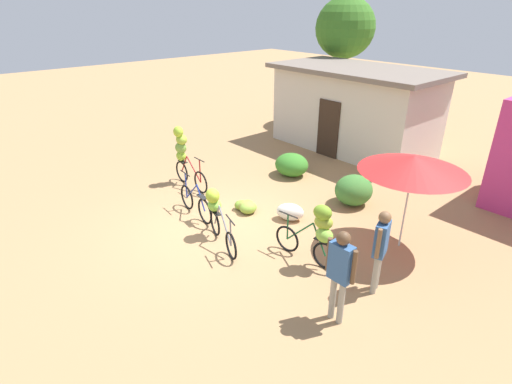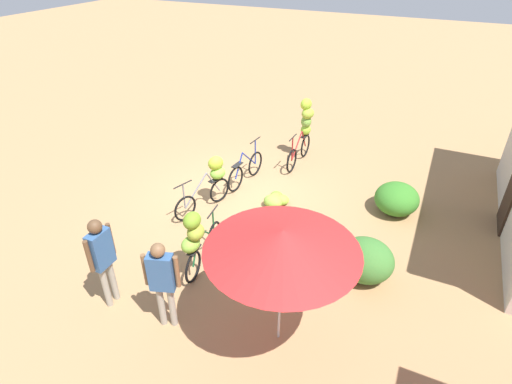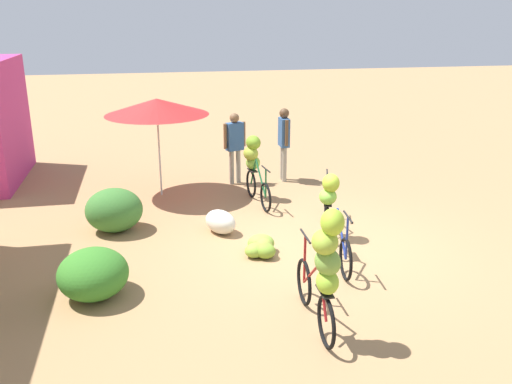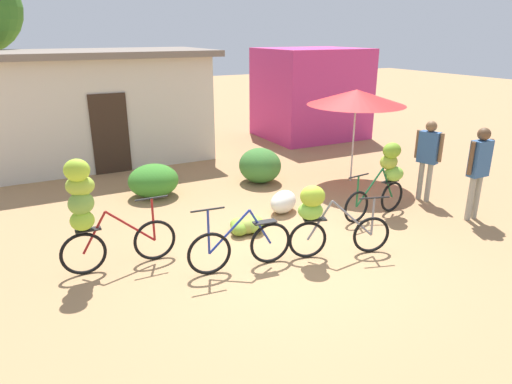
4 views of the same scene
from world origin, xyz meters
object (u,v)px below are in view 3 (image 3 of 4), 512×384
(banana_pile_on_ground, at_px, (261,247))
(person_bystander, at_px, (235,141))
(bicycle_center_loaded, at_px, (328,198))
(person_vendor, at_px, (284,137))
(market_umbrella, at_px, (157,107))
(produce_sack, at_px, (220,222))
(bicycle_leftmost, at_px, (324,265))
(bicycle_by_shop, at_px, (254,163))
(bicycle_near_pile, at_px, (338,245))

(banana_pile_on_ground, height_order, person_bystander, person_bystander)
(bicycle_center_loaded, relative_size, person_vendor, 0.91)
(market_umbrella, xyz_separation_m, produce_sack, (-2.49, -1.01, -1.78))
(banana_pile_on_ground, relative_size, person_bystander, 0.44)
(market_umbrella, distance_m, person_bystander, 2.08)
(person_bystander, bearing_deg, person_vendor, -89.38)
(bicycle_center_loaded, distance_m, person_vendor, 3.51)
(banana_pile_on_ground, bearing_deg, bicycle_leftmost, -174.81)
(bicycle_by_shop, relative_size, person_bystander, 0.94)
(bicycle_by_shop, distance_m, produce_sack, 2.08)
(banana_pile_on_ground, distance_m, person_vendor, 4.47)
(bicycle_leftmost, distance_m, bicycle_center_loaded, 3.45)
(bicycle_by_shop, relative_size, banana_pile_on_ground, 2.15)
(bicycle_leftmost, relative_size, person_bystander, 1.04)
(bicycle_center_loaded, height_order, bicycle_by_shop, bicycle_by_shop)
(bicycle_center_loaded, bearing_deg, market_umbrella, 44.95)
(market_umbrella, bearing_deg, bicycle_by_shop, -111.19)
(bicycle_leftmost, height_order, person_bystander, bicycle_leftmost)
(bicycle_leftmost, bearing_deg, person_vendor, -9.95)
(bicycle_center_loaded, bearing_deg, bicycle_near_pile, 169.03)
(banana_pile_on_ground, bearing_deg, produce_sack, 26.74)
(bicycle_center_loaded, distance_m, produce_sack, 2.05)
(bicycle_near_pile, distance_m, person_vendor, 4.85)
(bicycle_by_shop, bearing_deg, produce_sack, 150.44)
(bicycle_near_pile, xyz_separation_m, bicycle_by_shop, (3.48, 0.71, 0.47))
(person_bystander, bearing_deg, market_umbrella, 106.54)
(banana_pile_on_ground, xyz_separation_m, person_bystander, (4.11, -0.22, 0.91))
(market_umbrella, bearing_deg, produce_sack, -157.98)
(bicycle_center_loaded, xyz_separation_m, person_vendor, (3.49, -0.03, 0.38))
(market_umbrella, distance_m, produce_sack, 3.23)
(market_umbrella, height_order, bicycle_by_shop, market_umbrella)
(bicycle_near_pile, relative_size, produce_sack, 2.35)
(banana_pile_on_ground, bearing_deg, bicycle_near_pile, -120.20)
(person_vendor, xyz_separation_m, person_bystander, (-0.01, 1.20, -0.05))
(bicycle_leftmost, height_order, banana_pile_on_ground, bicycle_leftmost)
(produce_sack, relative_size, person_bystander, 0.41)
(bicycle_center_loaded, xyz_separation_m, bicycle_by_shop, (2.18, 0.96, 0.12))
(bicycle_leftmost, height_order, bicycle_center_loaded, bicycle_leftmost)
(bicycle_near_pile, bearing_deg, person_bystander, 10.88)
(bicycle_by_shop, height_order, person_bystander, person_bystander)
(bicycle_leftmost, xyz_separation_m, person_vendor, (6.73, -1.18, 0.08))
(bicycle_near_pile, distance_m, bicycle_center_loaded, 1.37)
(market_umbrella, relative_size, produce_sack, 3.22)
(banana_pile_on_ground, height_order, person_vendor, person_vendor)
(bicycle_near_pile, bearing_deg, bicycle_by_shop, 11.49)
(bicycle_by_shop, height_order, person_vendor, person_vendor)
(person_vendor, height_order, person_bystander, person_vendor)
(bicycle_by_shop, xyz_separation_m, produce_sack, (-1.72, 0.98, -0.62))
(banana_pile_on_ground, distance_m, person_bystander, 4.22)
(produce_sack, bearing_deg, person_vendor, -32.96)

